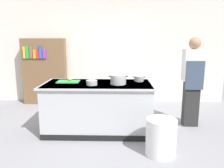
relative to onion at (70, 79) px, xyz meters
The scene contains 11 objects.
ground_plane 1.10m from the onion, 12.13° to the right, with size 10.00×10.00×0.00m, color gray.
back_wall 2.13m from the onion, 74.92° to the left, with size 6.40×0.12×3.00m, color silver.
counter_island 0.74m from the onion, 12.18° to the right, with size 1.98×0.98×0.90m.
cutting_board 0.05m from the onion, 166.81° to the right, with size 0.40×0.28×0.02m, color green.
onion is the anchor object (origin of this frame).
stock_pot 0.92m from the onion, 10.99° to the right, with size 0.34×0.27×0.17m.
sauce_pan 1.30m from the onion, ahead, with size 0.24×0.17×0.10m.
mixing_bowl 0.51m from the onion, 30.32° to the right, with size 0.19×0.19×0.08m, color #B7BABF.
trash_bin 1.95m from the onion, 32.73° to the right, with size 0.45×0.45×0.55m, color white.
person_chef 2.34m from the onion, ahead, with size 0.38×0.25×1.72m.
bookshelf 1.97m from the onion, 121.20° to the left, with size 1.10×0.31×1.70m.
Camera 1 is at (0.36, -3.96, 1.69)m, focal length 36.05 mm.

